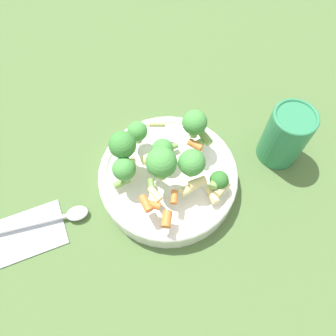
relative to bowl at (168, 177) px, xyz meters
The scene contains 6 objects.
ground_plane 0.02m from the bowl, ahead, with size 3.00×3.00×0.00m, color #4C6B38.
bowl is the anchor object (origin of this frame).
pasta_salad 0.07m from the bowl, 92.09° to the left, with size 0.19×0.19×0.09m.
cup 0.21m from the bowl, 48.16° to the right, with size 0.07×0.07×0.11m.
napkin 0.25m from the bowl, 136.75° to the left, with size 0.15×0.14×0.01m.
spoon 0.19m from the bowl, 135.71° to the left, with size 0.11×0.13×0.01m.
Camera 1 is at (-0.23, -0.10, 0.52)m, focal length 35.00 mm.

